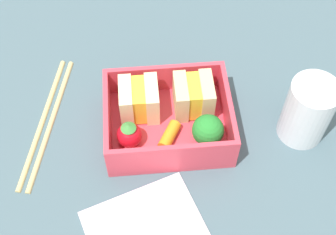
{
  "coord_description": "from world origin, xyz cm",
  "views": [
    {
      "loc": [
        -2.84,
        -32.3,
        50.41
      ],
      "look_at": [
        0.0,
        0.0,
        2.7
      ],
      "focal_mm": 50.0,
      "sensor_mm": 36.0,
      "label": 1
    }
  ],
  "objects_px": {
    "sandwich_left": "(139,100)",
    "broccoli_floret": "(208,131)",
    "carrot_stick_far_left": "(172,135)",
    "folded_napkin": "(147,232)",
    "chopstick_pair": "(47,120)",
    "drinking_glass": "(308,111)",
    "strawberry_far_left": "(129,135)",
    "sandwich_center_left": "(193,96)"
  },
  "relations": [
    {
      "from": "strawberry_far_left",
      "to": "drinking_glass",
      "type": "height_order",
      "value": "drinking_glass"
    },
    {
      "from": "folded_napkin",
      "to": "strawberry_far_left",
      "type": "bearing_deg",
      "value": 96.57
    },
    {
      "from": "sandwich_center_left",
      "to": "drinking_glass",
      "type": "relative_size",
      "value": 0.55
    },
    {
      "from": "broccoli_floret",
      "to": "folded_napkin",
      "type": "bearing_deg",
      "value": -127.76
    },
    {
      "from": "strawberry_far_left",
      "to": "drinking_glass",
      "type": "bearing_deg",
      "value": 1.26
    },
    {
      "from": "sandwich_center_left",
      "to": "broccoli_floret",
      "type": "xyz_separation_m",
      "value": [
        0.01,
        -0.05,
        0.0
      ]
    },
    {
      "from": "chopstick_pair",
      "to": "drinking_glass",
      "type": "height_order",
      "value": "drinking_glass"
    },
    {
      "from": "sandwich_left",
      "to": "broccoli_floret",
      "type": "distance_m",
      "value": 0.1
    },
    {
      "from": "carrot_stick_far_left",
      "to": "drinking_glass",
      "type": "bearing_deg",
      "value": 1.49
    },
    {
      "from": "sandwich_left",
      "to": "folded_napkin",
      "type": "relative_size",
      "value": 0.38
    },
    {
      "from": "sandwich_center_left",
      "to": "folded_napkin",
      "type": "height_order",
      "value": "sandwich_center_left"
    },
    {
      "from": "sandwich_left",
      "to": "chopstick_pair",
      "type": "relative_size",
      "value": 0.24
    },
    {
      "from": "sandwich_left",
      "to": "carrot_stick_far_left",
      "type": "height_order",
      "value": "sandwich_left"
    },
    {
      "from": "drinking_glass",
      "to": "carrot_stick_far_left",
      "type": "bearing_deg",
      "value": -178.51
    },
    {
      "from": "broccoli_floret",
      "to": "drinking_glass",
      "type": "relative_size",
      "value": 0.52
    },
    {
      "from": "folded_napkin",
      "to": "drinking_glass",
      "type": "bearing_deg",
      "value": 30.05
    },
    {
      "from": "drinking_glass",
      "to": "folded_napkin",
      "type": "height_order",
      "value": "drinking_glass"
    },
    {
      "from": "broccoli_floret",
      "to": "drinking_glass",
      "type": "height_order",
      "value": "drinking_glass"
    },
    {
      "from": "broccoli_floret",
      "to": "carrot_stick_far_left",
      "type": "bearing_deg",
      "value": 167.91
    },
    {
      "from": "sandwich_left",
      "to": "broccoli_floret",
      "type": "relative_size",
      "value": 1.05
    },
    {
      "from": "broccoli_floret",
      "to": "folded_napkin",
      "type": "relative_size",
      "value": 0.36
    },
    {
      "from": "sandwich_center_left",
      "to": "chopstick_pair",
      "type": "xyz_separation_m",
      "value": [
        -0.19,
        0.0,
        -0.03
      ]
    },
    {
      "from": "strawberry_far_left",
      "to": "folded_napkin",
      "type": "xyz_separation_m",
      "value": [
        0.01,
        -0.11,
        -0.03
      ]
    },
    {
      "from": "sandwich_left",
      "to": "broccoli_floret",
      "type": "xyz_separation_m",
      "value": [
        0.08,
        -0.05,
        0.0
      ]
    },
    {
      "from": "carrot_stick_far_left",
      "to": "broccoli_floret",
      "type": "height_order",
      "value": "broccoli_floret"
    },
    {
      "from": "folded_napkin",
      "to": "sandwich_left",
      "type": "bearing_deg",
      "value": 89.37
    },
    {
      "from": "sandwich_left",
      "to": "strawberry_far_left",
      "type": "distance_m",
      "value": 0.05
    },
    {
      "from": "strawberry_far_left",
      "to": "sandwich_center_left",
      "type": "bearing_deg",
      "value": 28.81
    },
    {
      "from": "strawberry_far_left",
      "to": "drinking_glass",
      "type": "xyz_separation_m",
      "value": [
        0.22,
        0.0,
        0.02
      ]
    },
    {
      "from": "sandwich_left",
      "to": "chopstick_pair",
      "type": "distance_m",
      "value": 0.13
    },
    {
      "from": "sandwich_center_left",
      "to": "broccoli_floret",
      "type": "height_order",
      "value": "sandwich_center_left"
    },
    {
      "from": "strawberry_far_left",
      "to": "carrot_stick_far_left",
      "type": "height_order",
      "value": "strawberry_far_left"
    },
    {
      "from": "strawberry_far_left",
      "to": "chopstick_pair",
      "type": "relative_size",
      "value": 0.18
    },
    {
      "from": "sandwich_left",
      "to": "broccoli_floret",
      "type": "height_order",
      "value": "sandwich_left"
    },
    {
      "from": "broccoli_floret",
      "to": "chopstick_pair",
      "type": "height_order",
      "value": "broccoli_floret"
    },
    {
      "from": "carrot_stick_far_left",
      "to": "folded_napkin",
      "type": "distance_m",
      "value": 0.12
    },
    {
      "from": "sandwich_center_left",
      "to": "carrot_stick_far_left",
      "type": "distance_m",
      "value": 0.06
    },
    {
      "from": "sandwich_center_left",
      "to": "folded_napkin",
      "type": "xyz_separation_m",
      "value": [
        -0.07,
        -0.16,
        -0.03
      ]
    },
    {
      "from": "drinking_glass",
      "to": "chopstick_pair",
      "type": "bearing_deg",
      "value": 172.56
    },
    {
      "from": "sandwich_center_left",
      "to": "chopstick_pair",
      "type": "height_order",
      "value": "sandwich_center_left"
    },
    {
      "from": "sandwich_left",
      "to": "chopstick_pair",
      "type": "bearing_deg",
      "value": 179.35
    },
    {
      "from": "sandwich_center_left",
      "to": "folded_napkin",
      "type": "bearing_deg",
      "value": -113.8
    }
  ]
}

